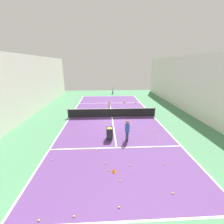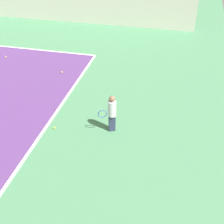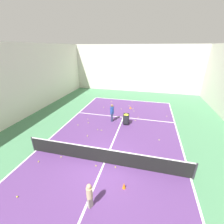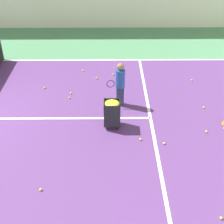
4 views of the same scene
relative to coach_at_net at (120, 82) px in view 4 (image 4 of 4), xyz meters
name	(u,v)px [view 4 (image 4 of 4)]	position (x,y,z in m)	size (l,w,h in m)	color
line_sideline_left	(3,60)	(-3.75, -5.29, -0.93)	(0.10, 22.97, 0.00)	white
line_service_far	(150,118)	(0.87, 1.02, -0.93)	(9.24, 0.10, 0.00)	white
coach_at_net	(120,82)	(0.00, 0.00, 0.00)	(0.35, 0.66, 1.63)	#2D3351
ball_cart	(112,109)	(1.31, -0.29, -0.27)	(0.47, 0.52, 0.96)	black
tennis_ball_3	(83,70)	(-2.64, -1.50, -0.90)	(0.07, 0.07, 0.07)	yellow
tennis_ball_4	(140,139)	(2.04, 0.58, -0.90)	(0.07, 0.07, 0.07)	yellow
tennis_ball_6	(41,190)	(4.03, -2.13, -0.90)	(0.07, 0.07, 0.07)	yellow
tennis_ball_8	(71,93)	(-0.75, -1.84, -0.90)	(0.07, 0.07, 0.07)	yellow
tennis_ball_9	(69,98)	(-0.41, -1.86, -0.90)	(0.07, 0.07, 0.07)	yellow
tennis_ball_15	(221,218)	(4.92, 2.22, -0.90)	(0.07, 0.07, 0.07)	yellow
tennis_ball_16	(97,78)	(-1.93, -0.90, -0.90)	(0.07, 0.07, 0.07)	yellow
tennis_ball_18	(224,128)	(1.51, 3.35, -0.90)	(0.07, 0.07, 0.07)	yellow
tennis_ball_20	(164,143)	(2.24, 1.29, -0.90)	(0.07, 0.07, 0.07)	yellow
tennis_ball_21	(45,88)	(-1.17, -2.92, -0.90)	(0.07, 0.07, 0.07)	yellow
tennis_ball_26	(192,80)	(-1.73, 2.99, -0.90)	(0.07, 0.07, 0.07)	yellow
tennis_ball_27	(113,74)	(-2.27, -0.21, -0.90)	(0.07, 0.07, 0.07)	yellow
tennis_ball_36	(206,132)	(1.67, 2.72, -0.90)	(0.07, 0.07, 0.07)	yellow
tennis_ball_37	(204,107)	(0.28, 2.98, -0.90)	(0.07, 0.07, 0.07)	yellow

